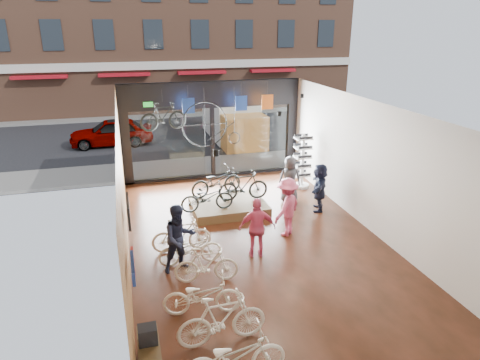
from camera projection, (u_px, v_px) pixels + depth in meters
name	position (u px, v px, depth m)	size (l,w,h in m)	color
ground_plane	(258.00, 246.00, 11.95)	(7.00, 12.00, 0.04)	black
ceiling	(261.00, 109.00, 10.64)	(7.00, 12.00, 0.04)	black
wall_left	(122.00, 195.00, 10.41)	(0.04, 12.00, 3.80)	olive
wall_right	(377.00, 170.00, 12.18)	(0.04, 12.00, 3.80)	beige
wall_back	(395.00, 328.00, 5.84)	(7.00, 0.04, 3.80)	beige
storefront	(212.00, 130.00, 16.73)	(7.00, 0.26, 3.80)	black
exit_sign	(148.00, 104.00, 15.62)	(0.35, 0.06, 0.18)	#198C26
street_road	(182.00, 128.00, 25.53)	(30.00, 18.00, 0.02)	black
sidewalk_near	(208.00, 166.00, 18.44)	(30.00, 2.40, 0.12)	slate
sidewalk_far	(173.00, 114.00, 29.13)	(30.00, 2.00, 0.12)	slate
opposite_building	(163.00, 6.00, 29.02)	(26.00, 5.00, 14.00)	brown
street_car	(111.00, 132.00, 21.58)	(1.64, 4.06, 1.38)	gray
box_truck	(234.00, 118.00, 22.02)	(2.14, 6.43, 2.53)	silver
floor_bike_0	(235.00, 357.00, 7.27)	(0.64, 1.82, 0.96)	beige
floor_bike_1	(222.00, 320.00, 8.11)	(0.50, 1.76, 1.06)	beige
floor_bike_2	(202.00, 296.00, 8.98)	(0.58, 1.66, 0.87)	beige
floor_bike_3	(206.00, 265.00, 10.10)	(0.43, 1.53, 0.92)	beige
floor_bike_4	(190.00, 249.00, 10.88)	(0.57, 1.63, 0.85)	beige
floor_bike_5	(181.00, 235.00, 11.47)	(0.45, 1.60, 0.96)	beige
display_platform	(229.00, 207.00, 14.10)	(2.40, 1.80, 0.30)	#49361F
display_bike_left	(207.00, 198.00, 13.29)	(0.58, 1.66, 0.87)	black
display_bike_mid	(243.00, 186.00, 14.08)	(0.47, 1.67, 1.00)	black
display_bike_right	(216.00, 181.00, 14.50)	(0.65, 1.86, 0.98)	black
customer_1	(180.00, 238.00, 10.46)	(0.85, 0.66, 1.75)	#161C33
customer_2	(257.00, 228.00, 11.12)	(0.96, 0.40, 1.65)	#CC4C72
customer_3	(287.00, 207.00, 12.27)	(1.12, 0.64, 1.73)	#CC4C72
customer_4	(290.00, 179.00, 14.66)	(0.79, 0.51, 1.61)	#3F3F44
customer_5	(319.00, 187.00, 13.96)	(1.48, 0.47, 1.60)	#161C33
sunglasses_rack	(302.00, 161.00, 15.88)	(0.60, 0.49, 2.03)	white
wall_merch	(137.00, 298.00, 7.48)	(0.40, 2.40, 2.60)	navy
penny_farthing	(214.00, 125.00, 14.85)	(2.00, 0.06, 1.60)	black
hung_bike	(163.00, 116.00, 14.24)	(0.45, 1.58, 0.95)	black
jersey_left	(188.00, 106.00, 15.35)	(0.45, 0.03, 0.55)	#1E3F99
jersey_mid	(241.00, 103.00, 15.85)	(0.45, 0.03, 0.55)	#1E3F99
jersey_right	(267.00, 102.00, 16.10)	(0.45, 0.03, 0.55)	#CC5919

